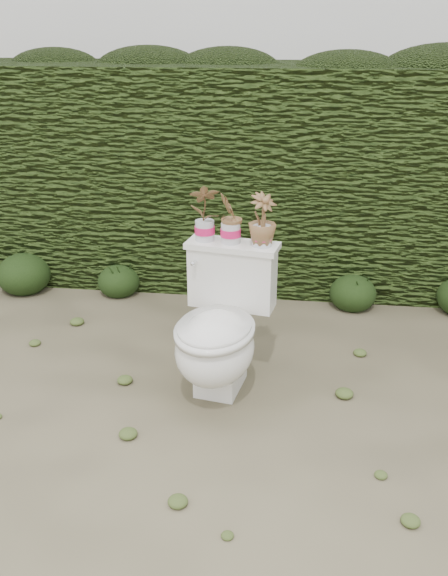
# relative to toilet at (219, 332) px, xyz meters

# --- Properties ---
(ground) EXTENTS (60.00, 60.00, 0.00)m
(ground) POSITION_rel_toilet_xyz_m (-0.10, 0.13, -0.36)
(ground) COLOR #776E52
(ground) RESTS_ON ground
(hedge) EXTENTS (8.00, 1.00, 1.60)m
(hedge) POSITION_rel_toilet_xyz_m (-0.10, 1.73, 0.44)
(hedge) COLOR #384F1A
(hedge) RESTS_ON ground
(house_wall) EXTENTS (8.00, 3.50, 4.00)m
(house_wall) POSITION_rel_toilet_xyz_m (0.50, 6.13, 1.64)
(house_wall) COLOR silver
(house_wall) RESTS_ON ground
(toilet) EXTENTS (0.56, 0.75, 0.78)m
(toilet) POSITION_rel_toilet_xyz_m (0.00, 0.00, 0.00)
(toilet) COLOR white
(toilet) RESTS_ON ground
(potted_plant_left) EXTENTS (0.18, 0.14, 0.30)m
(potted_plant_left) POSITION_rel_toilet_xyz_m (-0.11, 0.26, 0.57)
(potted_plant_left) COLOR #206821
(potted_plant_left) RESTS_ON toilet
(potted_plant_center) EXTENTS (0.14, 0.16, 0.26)m
(potted_plant_center) POSITION_rel_toilet_xyz_m (0.03, 0.24, 0.55)
(potted_plant_center) COLOR #206821
(potted_plant_center) RESTS_ON toilet
(potted_plant_right) EXTENTS (0.21, 0.21, 0.27)m
(potted_plant_right) POSITION_rel_toilet_xyz_m (0.20, 0.21, 0.55)
(potted_plant_right) COLOR #206821
(potted_plant_right) RESTS_ON toilet
(liriope_clump_1) EXTENTS (0.39, 0.39, 0.32)m
(liriope_clump_1) POSITION_rel_toilet_xyz_m (-1.64, 1.16, -0.20)
(liriope_clump_1) COLOR #213412
(liriope_clump_1) RESTS_ON ground
(liriope_clump_2) EXTENTS (0.31, 0.31, 0.25)m
(liriope_clump_2) POSITION_rel_toilet_xyz_m (-0.92, 1.20, -0.23)
(liriope_clump_2) COLOR #213412
(liriope_clump_2) RESTS_ON ground
(liriope_clump_3) EXTENTS (0.31, 0.31, 0.25)m
(liriope_clump_3) POSITION_rel_toilet_xyz_m (-0.02, 1.22, -0.23)
(liriope_clump_3) COLOR #213412
(liriope_clump_3) RESTS_ON ground
(liriope_clump_4) EXTENTS (0.33, 0.33, 0.26)m
(liriope_clump_4) POSITION_rel_toilet_xyz_m (0.80, 1.18, -0.22)
(liriope_clump_4) COLOR #213412
(liriope_clump_4) RESTS_ON ground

